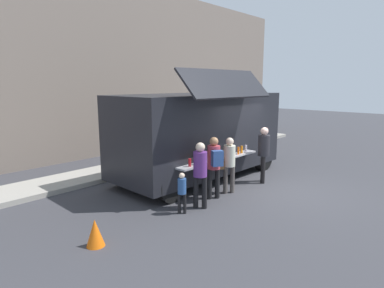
# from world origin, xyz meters

# --- Properties ---
(ground_plane) EXTENTS (60.00, 60.00, 0.00)m
(ground_plane) POSITION_xyz_m (0.00, 0.00, 0.00)
(ground_plane) COLOR #38383D
(curb_strip) EXTENTS (28.00, 1.60, 0.15)m
(curb_strip) POSITION_xyz_m (-4.60, 5.18, 0.07)
(curb_strip) COLOR #9E998E
(curb_strip) RESTS_ON ground
(building_behind) EXTENTS (32.00, 2.40, 7.57)m
(building_behind) POSITION_xyz_m (-3.60, 9.08, 3.78)
(building_behind) COLOR slate
(building_behind) RESTS_ON ground
(food_truck_main) EXTENTS (6.08, 3.29, 3.53)m
(food_truck_main) POSITION_xyz_m (-0.60, 2.56, 1.54)
(food_truck_main) COLOR black
(food_truck_main) RESTS_ON ground
(traffic_cone_orange) EXTENTS (0.36, 0.36, 0.55)m
(traffic_cone_orange) POSITION_xyz_m (-5.60, 0.91, 0.28)
(traffic_cone_orange) COLOR orange
(traffic_cone_orange) RESTS_ON ground
(trash_bin) EXTENTS (0.60, 0.60, 0.85)m
(trash_bin) POSITION_xyz_m (3.00, 4.88, 0.43)
(trash_bin) COLOR #2F5F39
(trash_bin) RESTS_ON ground
(customer_front_ordering) EXTENTS (0.51, 0.41, 1.63)m
(customer_front_ordering) POSITION_xyz_m (-1.28, 0.86, 0.97)
(customer_front_ordering) COLOR #504945
(customer_front_ordering) RESTS_ON ground
(customer_mid_with_backpack) EXTENTS (0.48, 0.56, 1.72)m
(customer_mid_with_backpack) POSITION_xyz_m (-1.96, 0.86, 1.06)
(customer_mid_with_backpack) COLOR black
(customer_mid_with_backpack) RESTS_ON ground
(customer_rear_waiting) EXTENTS (0.35, 0.35, 1.70)m
(customer_rear_waiting) POSITION_xyz_m (-2.72, 0.70, 1.02)
(customer_rear_waiting) COLOR black
(customer_rear_waiting) RESTS_ON ground
(customer_extra_browsing) EXTENTS (0.36, 0.36, 1.79)m
(customer_extra_browsing) POSITION_xyz_m (0.32, 0.67, 1.07)
(customer_extra_browsing) COLOR black
(customer_extra_browsing) RESTS_ON ground
(child_near_queue) EXTENTS (0.21, 0.21, 1.03)m
(child_near_queue) POSITION_xyz_m (-3.28, 0.79, 0.61)
(child_near_queue) COLOR black
(child_near_queue) RESTS_ON ground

